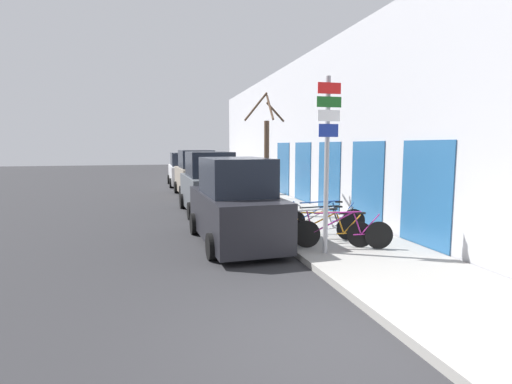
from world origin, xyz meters
name	(u,v)px	position (x,y,z in m)	size (l,w,h in m)	color
ground_plane	(211,211)	(0.00, 11.20, 0.00)	(80.00, 80.00, 0.00)	#28282B
sidewalk_curb	(257,198)	(2.60, 14.00, 0.07)	(3.20, 32.00, 0.15)	gray
building_facade	(292,133)	(4.35, 13.92, 3.22)	(0.23, 32.00, 6.50)	#BCBCC1
signpost	(327,156)	(1.62, 3.78, 2.38)	(0.58, 0.13, 3.99)	#939399
bicycle_0	(342,232)	(2.19, 4.06, 0.54)	(2.27, 0.81, 0.91)	black
bicycle_1	(327,231)	(1.92, 4.38, 0.52)	(2.00, 1.02, 0.87)	black
bicycle_2	(318,227)	(1.87, 4.80, 0.53)	(2.35, 0.44, 0.88)	black
bicycle_3	(323,224)	(2.18, 5.17, 0.53)	(2.22, 0.54, 0.89)	black
bicycle_4	(323,219)	(2.43, 5.71, 0.55)	(2.37, 0.55, 0.94)	black
parked_car_0	(235,205)	(-0.11, 5.75, 1.03)	(2.13, 4.57, 2.29)	black
parked_car_1	(209,186)	(-0.12, 10.85, 1.06)	(2.11, 4.24, 2.37)	#51565B
parked_car_2	(196,175)	(-0.06, 16.39, 1.07)	(2.16, 4.19, 2.37)	gray
parked_car_3	(184,171)	(-0.26, 21.78, 0.97)	(2.09, 4.50, 2.14)	silver
pedestrian_near	(260,175)	(3.01, 14.97, 1.13)	(0.44, 0.38, 1.69)	#333338
street_tree	(267,160)	(1.69, 9.01, 2.10)	(1.51, 1.00, 4.30)	#4C3828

